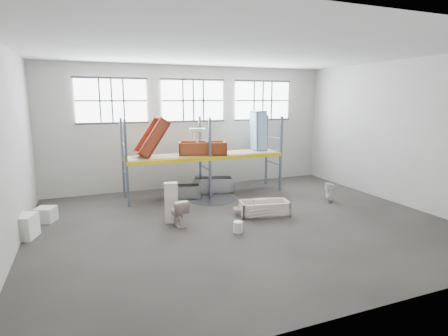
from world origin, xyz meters
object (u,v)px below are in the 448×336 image
blue_tub_upright (258,131)px  toilet_beige (178,212)px  bathtub_beige (264,208)px  toilet_white (330,192)px  cistern_tall (171,203)px  steel_tub_right (213,185)px  rust_tub_flat (202,148)px  carton_near (20,227)px  steel_tub_left (183,192)px  bucket (238,227)px

blue_tub_upright → toilet_beige: bearing=-143.0°
blue_tub_upright → bathtub_beige: bearing=-113.4°
toilet_white → blue_tub_upright: (-1.46, 2.90, 2.04)m
bathtub_beige → cistern_tall: size_ratio=1.26×
steel_tub_right → rust_tub_flat: (-0.52, -0.28, 1.53)m
blue_tub_upright → rust_tub_flat: bearing=-174.4°
carton_near → blue_tub_upright: bearing=17.5°
blue_tub_upright → steel_tub_left: bearing=-173.1°
blue_tub_upright → toilet_white: bearing=-63.3°
toilet_white → steel_tub_right: toilet_white is taller
toilet_beige → blue_tub_upright: blue_tub_upright is taller
rust_tub_flat → steel_tub_right: bearing=28.0°
cistern_tall → bucket: 2.19m
toilet_white → bucket: toilet_white is taller
steel_tub_right → blue_tub_upright: blue_tub_upright is taller
carton_near → toilet_white: bearing=-1.4°
carton_near → rust_tub_flat: bearing=22.1°
carton_near → steel_tub_right: bearing=22.6°
bucket → rust_tub_flat: bearing=85.2°
cistern_tall → steel_tub_right: cistern_tall is taller
blue_tub_upright → bucket: blue_tub_upright is taller
cistern_tall → toilet_white: cistern_tall is taller
toilet_beige → steel_tub_right: bearing=-130.4°
toilet_beige → toilet_white: 5.69m
rust_tub_flat → carton_near: 6.57m
steel_tub_right → blue_tub_upright: size_ratio=0.98×
blue_tub_upright → carton_near: bearing=-162.5°
bathtub_beige → steel_tub_right: bearing=110.4°
bathtub_beige → carton_near: carton_near is taller
steel_tub_left → blue_tub_upright: bearing=6.9°
cistern_tall → steel_tub_left: size_ratio=0.92×
blue_tub_upright → carton_near: 9.06m
steel_tub_left → carton_near: carton_near is taller
toilet_beige → rust_tub_flat: bearing=-125.9°
steel_tub_left → blue_tub_upright: blue_tub_upright is taller
toilet_beige → steel_tub_right: size_ratio=0.50×
carton_near → steel_tub_left: bearing=23.9°
toilet_white → bucket: bearing=-50.0°
toilet_beige → steel_tub_left: bearing=-113.2°
steel_tub_left → carton_near: size_ratio=1.77×
toilet_white → steel_tub_left: toilet_white is taller
bathtub_beige → toilet_white: (2.91, 0.43, 0.13)m
rust_tub_flat → carton_near: size_ratio=2.38×
steel_tub_right → carton_near: bearing=-157.4°
bathtub_beige → toilet_beige: bearing=-171.7°
toilet_white → steel_tub_left: (-4.79, 2.50, -0.12)m
rust_tub_flat → cistern_tall: bearing=-125.2°
cistern_tall → blue_tub_upright: blue_tub_upright is taller
toilet_beige → steel_tub_right: 3.92m
toilet_white → bucket: (-4.30, -1.50, -0.20)m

